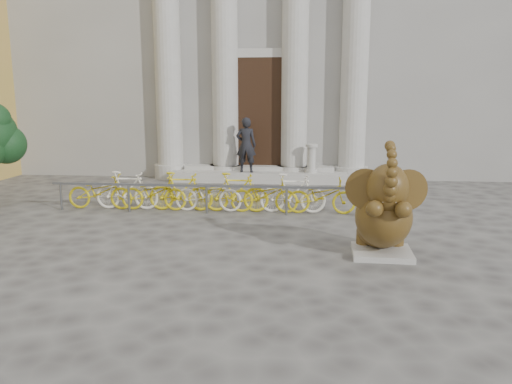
# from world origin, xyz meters

# --- Properties ---
(ground) EXTENTS (80.00, 80.00, 0.00)m
(ground) POSITION_xyz_m (0.00, 0.00, 0.00)
(ground) COLOR #474442
(ground) RESTS_ON ground
(classical_building) EXTENTS (22.00, 10.70, 12.00)m
(classical_building) POSITION_xyz_m (0.00, 14.93, 5.98)
(classical_building) COLOR gray
(classical_building) RESTS_ON ground
(entrance_steps) EXTENTS (6.00, 1.20, 0.36)m
(entrance_steps) POSITION_xyz_m (0.00, 9.40, 0.18)
(entrance_steps) COLOR #A8A59E
(entrance_steps) RESTS_ON ground
(elephant_statue) EXTENTS (1.43, 1.59, 2.14)m
(elephant_statue) POSITION_xyz_m (3.02, 1.36, 0.78)
(elephant_statue) COLOR #A8A59E
(elephant_statue) RESTS_ON ground
(bike_rack) EXTENTS (8.00, 0.53, 1.00)m
(bike_rack) POSITION_xyz_m (-0.85, 4.67, 0.50)
(bike_rack) COLOR slate
(bike_rack) RESTS_ON ground
(pedestrian) EXTENTS (0.67, 0.44, 1.85)m
(pedestrian) POSITION_xyz_m (-0.39, 9.05, 1.28)
(pedestrian) COLOR black
(pedestrian) RESTS_ON entrance_steps
(balustrade_post) EXTENTS (0.40, 0.40, 0.97)m
(balustrade_post) POSITION_xyz_m (1.81, 9.10, 0.81)
(balustrade_post) COLOR #A8A59E
(balustrade_post) RESTS_ON entrance_steps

